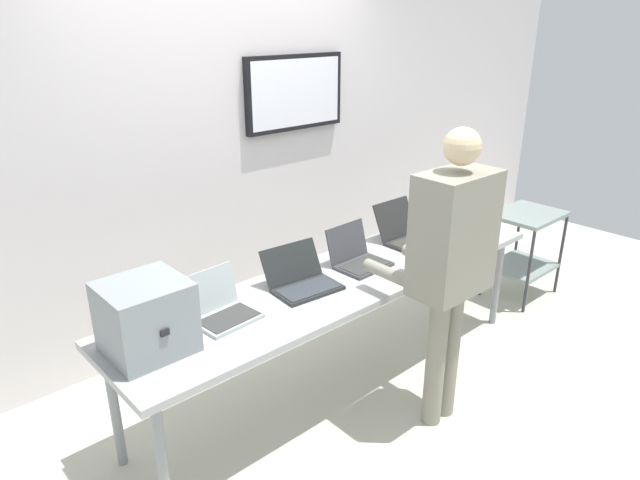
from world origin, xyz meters
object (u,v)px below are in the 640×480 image
laptop_station_3 (407,234)px  laptop_station_1 (301,279)px  workbench (344,284)px  laptop_station_4 (450,218)px  equipment_box (146,317)px  storage_cart (524,241)px  person (451,255)px  laptop_station_0 (221,308)px  coffee_mug (453,249)px  laptop_station_2 (357,257)px

laptop_station_3 → laptop_station_1: bearing=-177.5°
workbench → laptop_station_4: size_ratio=7.07×
workbench → laptop_station_1: 0.30m
equipment_box → storage_cart: size_ratio=0.51×
laptop_station_1 → equipment_box: bearing=-178.7°
workbench → person: bearing=-75.0°
laptop_station_0 → coffee_mug: bearing=-11.8°
equipment_box → coffee_mug: (1.97, -0.29, -0.13)m
laptop_station_3 → workbench: bearing=-171.5°
laptop_station_1 → laptop_station_4: bearing=1.8°
laptop_station_0 → laptop_station_2: 0.99m
laptop_station_3 → laptop_station_4: bearing=0.5°
coffee_mug → storage_cart: coffee_mug is taller
laptop_station_0 → storage_cart: bearing=-4.1°
person → storage_cart: (1.78, 0.50, -0.55)m
laptop_station_4 → storage_cart: bearing=-17.6°
laptop_station_1 → coffee_mug: laptop_station_1 is taller
workbench → person: size_ratio=1.73×
coffee_mug → laptop_station_4: bearing=37.6°
laptop_station_2 → coffee_mug: bearing=-29.7°
laptop_station_2 → coffee_mug: (0.56, -0.32, -0.01)m
laptop_station_3 → storage_cart: bearing=-10.6°
storage_cart → laptop_station_4: bearing=162.4°
laptop_station_2 → laptop_station_3: (0.53, 0.04, 0.00)m
equipment_box → laptop_station_2: size_ratio=1.12×
workbench → laptop_station_2: 0.22m
person → laptop_station_3: bearing=53.1°
laptop_station_1 → laptop_station_3: laptop_station_3 is taller
laptop_station_4 → person: (-1.04, -0.73, 0.24)m
equipment_box → laptop_station_1: (0.95, 0.02, -0.12)m
laptop_station_0 → laptop_station_2: (0.99, -0.01, 0.00)m
workbench → laptop_station_1: (-0.28, 0.06, 0.10)m
laptop_station_4 → equipment_box: bearing=-178.4°
laptop_station_0 → storage_cart: (2.76, -0.20, -0.31)m
laptop_station_2 → storage_cart: 1.80m
workbench → laptop_station_4: (1.21, 0.11, 0.11)m
workbench → equipment_box: (-1.23, 0.04, 0.22)m
storage_cart → laptop_station_0: bearing=175.9°
laptop_station_0 → coffee_mug: (1.55, -0.32, -0.01)m
person → laptop_station_0: bearing=144.6°
workbench → laptop_station_1: size_ratio=7.31×
laptop_station_0 → laptop_station_2: laptop_station_2 is taller
laptop_station_0 → person: person is taller
laptop_station_4 → person: 1.30m
laptop_station_3 → coffee_mug: bearing=-85.4°
storage_cart → equipment_box: bearing=177.0°
equipment_box → laptop_station_1: 0.96m
laptop_station_1 → laptop_station_4: size_ratio=0.97×
coffee_mug → storage_cart: bearing=6.0°
laptop_station_2 → equipment_box: bearing=-178.9°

